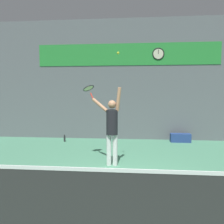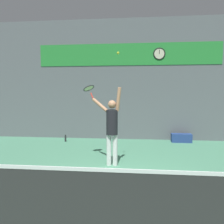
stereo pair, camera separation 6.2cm
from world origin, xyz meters
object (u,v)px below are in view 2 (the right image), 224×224
(tennis_racket, at_px, (89,89))
(equipment_bag, at_px, (181,138))
(tennis_ball, at_px, (118,53))
(tennis_player, at_px, (112,126))
(water_bottle, at_px, (65,138))
(scoreboard_clock, at_px, (159,54))

(tennis_racket, height_order, equipment_bag, tennis_racket)
(tennis_ball, bearing_deg, tennis_player, 147.64)
(tennis_player, bearing_deg, water_bottle, 128.48)
(tennis_racket, relative_size, equipment_bag, 0.56)
(scoreboard_clock, height_order, equipment_bag, scoreboard_clock)
(tennis_player, xyz_separation_m, tennis_ball, (0.17, -0.11, 1.88))
(tennis_racket, bearing_deg, scoreboard_clock, 52.51)
(scoreboard_clock, xyz_separation_m, equipment_bag, (0.88, -0.36, -3.37))
(tennis_player, distance_m, equipment_bag, 4.03)
(equipment_bag, bearing_deg, tennis_ball, -126.01)
(scoreboard_clock, height_order, tennis_ball, scoreboard_clock)
(scoreboard_clock, relative_size, tennis_racket, 1.10)
(water_bottle, bearing_deg, tennis_player, -51.52)
(tennis_racket, distance_m, equipment_bag, 4.53)
(tennis_player, xyz_separation_m, water_bottle, (-2.15, 2.71, -0.94))
(scoreboard_clock, relative_size, water_bottle, 1.75)
(scoreboard_clock, distance_m, equipment_bag, 3.50)
(scoreboard_clock, relative_size, tennis_ball, 7.28)
(tennis_player, bearing_deg, equipment_bag, 51.01)
(scoreboard_clock, height_order, tennis_racket, scoreboard_clock)
(scoreboard_clock, xyz_separation_m, water_bottle, (-3.74, -0.70, -3.41))
(tennis_ball, height_order, equipment_bag, tennis_ball)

